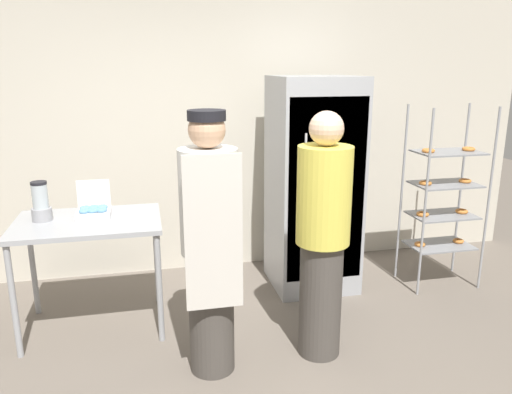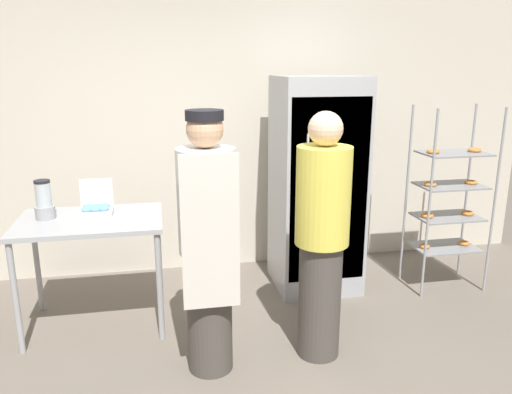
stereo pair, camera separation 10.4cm
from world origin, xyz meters
The scene contains 8 objects.
back_wall centered at (0.00, 2.23, 1.50)m, with size 6.40×0.12×3.00m, color beige.
refrigerator centered at (0.74, 1.54, 0.95)m, with size 0.73×0.74×1.91m.
baking_rack centered at (1.91, 1.29, 0.82)m, with size 0.64×0.43×1.66m.
prep_counter centered at (-1.17, 1.15, 0.78)m, with size 1.07×0.74×0.88m.
donut_box centered at (-1.13, 1.23, 0.92)m, with size 0.25×0.22×0.26m.
blender_pitcher centered at (-1.49, 1.21, 1.01)m, with size 0.14×0.14×0.30m.
person_baker centered at (-0.35, 0.38, 0.90)m, with size 0.37×0.39×1.74m.
person_customer centered at (0.42, 0.41, 0.88)m, with size 0.36×0.36×1.72m.
Camera 1 is at (-0.73, -2.59, 2.00)m, focal length 35.00 mm.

